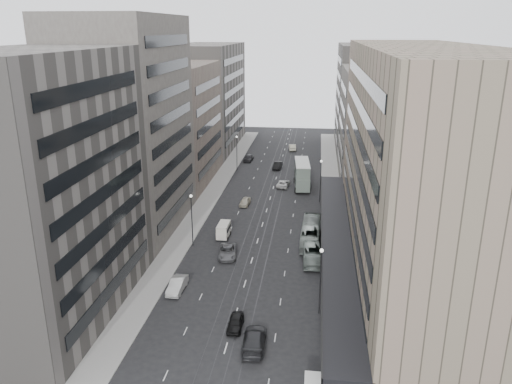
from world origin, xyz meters
The scene contains 28 objects.
ground centered at (0.00, 0.00, 0.00)m, with size 220.00×220.00×0.00m, color black.
sidewalk_right centered at (12.00, 37.50, 0.07)m, with size 4.00×125.00×0.15m, color gray.
sidewalk_left centered at (-12.00, 37.50, 0.07)m, with size 4.00×125.00×0.15m, color gray.
department_store centered at (21.45, 8.00, 14.95)m, with size 19.20×60.00×30.00m.
building_right_mid centered at (21.50, 52.00, 12.00)m, with size 15.00×28.00×24.00m, color #504A45.
building_right_far centered at (21.50, 82.00, 14.00)m, with size 15.00×32.00×28.00m, color slate.
building_left_a centered at (-21.50, -8.00, 15.00)m, with size 15.00×28.00×30.00m, color slate.
building_left_b centered at (-21.50, 19.00, 17.00)m, with size 15.00×26.00×34.00m, color #504A45.
building_left_c centered at (-21.50, 46.00, 12.50)m, with size 15.00×28.00×25.00m, color #716458.
building_left_d centered at (-21.50, 79.00, 14.00)m, with size 15.00×38.00×28.00m, color slate.
lamp_right_near centered at (9.70, -5.00, 5.20)m, with size 0.44×0.44×8.32m.
lamp_right_far centered at (9.70, 35.00, 5.20)m, with size 0.44×0.44×8.32m.
lamp_left_near centered at (-9.70, 12.00, 5.20)m, with size 0.44×0.44×8.32m.
lamp_left_far centered at (-9.70, 55.00, 5.20)m, with size 0.44×0.44×8.32m.
bus_near centered at (8.50, 9.89, 1.41)m, with size 2.37×10.11×2.82m, color gray.
bus_far centered at (8.29, 15.50, 1.60)m, with size 2.69×11.51×3.21m, color #8F9A93.
double_decker centered at (5.91, 43.64, 3.02)m, with size 3.83×10.44×5.60m.
panel_van centered at (-5.55, 15.68, 1.32)m, with size 1.94×3.83×2.39m.
sedan_0 centered at (0.43, -9.19, 0.69)m, with size 1.62×4.03×1.37m, color black.
sedan_1 centered at (-8.31, -1.87, 0.80)m, with size 1.70×4.88×1.61m, color #B9B8B4.
sedan_2 centered at (-3.70, 8.88, 0.76)m, with size 2.52×5.46×1.52m, color #5A5A5D.
sedan_3 centered at (2.92, -12.36, 0.86)m, with size 2.41×5.92×1.72m, color #232326.
sedan_4 centered at (-4.36, 31.32, 0.71)m, with size 1.68×4.16×1.42m, color #B2AA93.
sedan_5 centered at (-0.34, 57.86, 0.82)m, with size 1.73×4.97×1.64m, color black.
sedan_6 centered at (2.02, 43.77, 0.70)m, with size 2.33×5.05×1.40m, color silver.
sedan_7 centered at (4.91, 57.19, 0.82)m, with size 2.29×5.63×1.63m, color #58585A.
sedan_8 centered at (-8.24, 64.10, 0.84)m, with size 1.98×4.91×1.67m, color black.
sedan_9 centered at (2.12, 77.41, 0.83)m, with size 1.76×5.04×1.66m, color #B1AC93.
Camera 1 is at (8.63, -56.86, 31.96)m, focal length 35.00 mm.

